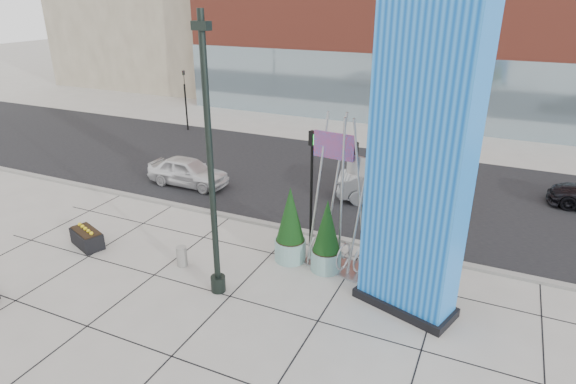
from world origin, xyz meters
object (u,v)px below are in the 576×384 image
at_px(lamp_post, 212,191).
at_px(car_silver_mid, 391,186).
at_px(blue_pylon, 420,159).
at_px(car_white_west, 188,172).
at_px(concrete_bollard, 182,256).
at_px(overhead_street_sign, 332,151).
at_px(public_art_sculpture, 339,230).

distance_m(lamp_post, car_silver_mid, 10.32).
distance_m(blue_pylon, car_white_west, 13.83).
bearing_deg(blue_pylon, concrete_bollard, -155.36).
bearing_deg(blue_pylon, car_silver_mid, 124.74).
height_order(lamp_post, concrete_bollard, lamp_post).
bearing_deg(car_white_west, blue_pylon, -115.15).
height_order(lamp_post, car_white_west, lamp_post).
distance_m(blue_pylon, lamp_post, 6.02).
relative_size(blue_pylon, overhead_street_sign, 2.23).
height_order(blue_pylon, overhead_street_sign, blue_pylon).
bearing_deg(lamp_post, car_white_west, 130.96).
distance_m(blue_pylon, public_art_sculpture, 4.47).
relative_size(blue_pylon, concrete_bollard, 13.57).
xyz_separation_m(public_art_sculpture, concrete_bollard, (-5.02, -2.23, -1.07)).
xyz_separation_m(public_art_sculpture, car_silver_mid, (0.34, 6.34, -0.64)).
bearing_deg(car_silver_mid, lamp_post, 146.51).
xyz_separation_m(overhead_street_sign, car_white_west, (-8.58, 3.08, -3.11)).
distance_m(blue_pylon, overhead_street_sign, 4.34).
relative_size(public_art_sculpture, overhead_street_sign, 1.23).
xyz_separation_m(blue_pylon, car_white_west, (-11.96, 5.61, -4.08)).
xyz_separation_m(blue_pylon, overhead_street_sign, (-3.39, 2.53, -0.97)).
height_order(overhead_street_sign, car_silver_mid, overhead_street_sign).
bearing_deg(concrete_bollard, public_art_sculpture, 23.96).
bearing_deg(lamp_post, concrete_bollard, 158.13).
relative_size(lamp_post, public_art_sculpture, 1.57).
bearing_deg(car_silver_mid, blue_pylon, -177.23).
distance_m(car_white_west, car_silver_mid, 9.90).
bearing_deg(concrete_bollard, blue_pylon, 6.46).
height_order(lamp_post, car_silver_mid, lamp_post).
xyz_separation_m(overhead_street_sign, car_silver_mid, (1.10, 5.17, -3.03)).
xyz_separation_m(public_art_sculpture, overhead_street_sign, (-0.76, 1.16, 2.39)).
xyz_separation_m(lamp_post, car_silver_mid, (3.36, 9.37, -2.72)).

